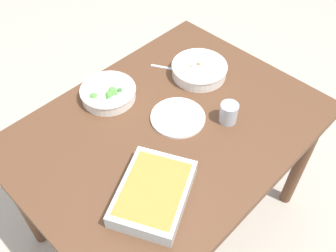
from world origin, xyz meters
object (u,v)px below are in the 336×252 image
at_px(stew_bowl, 199,69).
at_px(side_plate, 177,117).
at_px(drink_cup, 228,114).
at_px(spoon_by_stew, 175,69).
at_px(broccoli_bowl, 108,92).
at_px(baking_dish, 154,193).

relative_size(stew_bowl, side_plate, 1.13).
relative_size(drink_cup, spoon_by_stew, 0.52).
bearing_deg(broccoli_bowl, baking_dish, -113.27).
bearing_deg(drink_cup, stew_bowl, 63.92).
bearing_deg(spoon_by_stew, drink_cup, -102.02).
bearing_deg(side_plate, stew_bowl, 23.20).
bearing_deg(broccoli_bowl, stew_bowl, -24.96).
xyz_separation_m(broccoli_bowl, drink_cup, (0.25, -0.44, 0.01)).
xyz_separation_m(drink_cup, spoon_by_stew, (0.08, 0.36, -0.03)).
distance_m(side_plate, spoon_by_stew, 0.30).
distance_m(stew_bowl, drink_cup, 0.29).
height_order(broccoli_bowl, side_plate, broccoli_bowl).
height_order(stew_bowl, spoon_by_stew, stew_bowl).
distance_m(stew_bowl, broccoli_bowl, 0.41).
distance_m(broccoli_bowl, side_plate, 0.31).
xyz_separation_m(broccoli_bowl, baking_dish, (-0.21, -0.48, 0.00)).
xyz_separation_m(stew_bowl, broccoli_bowl, (-0.38, 0.18, -0.00)).
distance_m(drink_cup, spoon_by_stew, 0.37).
bearing_deg(broccoli_bowl, drink_cup, -60.72).
height_order(broccoli_bowl, baking_dish, broccoli_bowl).
relative_size(side_plate, spoon_by_stew, 1.35).
relative_size(broccoli_bowl, spoon_by_stew, 1.43).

